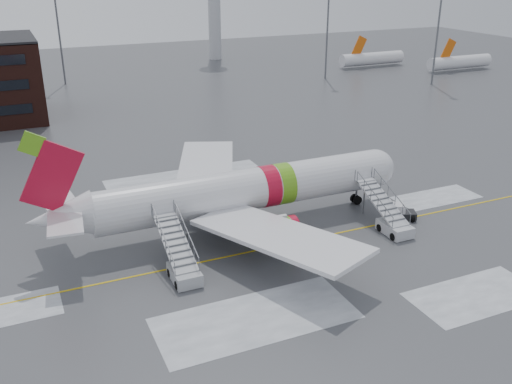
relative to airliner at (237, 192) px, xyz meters
name	(u,v)px	position (x,y,z in m)	size (l,w,h in m)	color
ground	(272,241)	(1.51, -4.11, -3.42)	(260.00, 260.00, 0.00)	#494C4F
airliner	(237,192)	(0.00, 0.00, 0.00)	(35.03, 32.97, 11.18)	silver
airstair_fwd	(390,220)	(12.28, -6.54, -2.35)	(2.05, 7.70, 3.48)	#B5B7BD
airstair_aft	(181,264)	(-7.44, -6.54, -2.35)	(2.05, 7.70, 3.48)	#A0A3A7
pushback_tug	(400,212)	(14.67, -4.83, -2.75)	(3.01, 2.72, 1.52)	black
light_mast_far_ne	(328,9)	(43.51, 57.89, 10.42)	(1.20, 1.20, 24.25)	#595B60
light_mast_far_n	(56,11)	(-6.49, 73.89, 10.42)	(1.20, 1.20, 24.25)	#595B60
light_mast_far_e	(440,11)	(59.51, 43.89, 10.42)	(1.20, 1.20, 24.25)	#595B60
distant_aircraft	(400,70)	(64.01, 59.89, -3.42)	(35.00, 18.00, 8.00)	#D8590C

